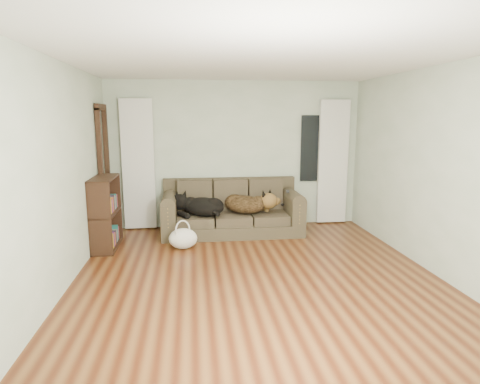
{
  "coord_description": "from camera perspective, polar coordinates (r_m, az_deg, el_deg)",
  "views": [
    {
      "loc": [
        -0.78,
        -4.66,
        1.96
      ],
      "look_at": [
        -0.02,
        1.6,
        0.78
      ],
      "focal_mm": 30.0,
      "sensor_mm": 36.0,
      "label": 1
    }
  ],
  "objects": [
    {
      "name": "door_casing",
      "position": [
        6.92,
        -18.7,
        2.45
      ],
      "size": [
        0.07,
        0.6,
        2.1
      ],
      "primitive_type": "cube",
      "color": "black",
      "rests_on": "ground"
    },
    {
      "name": "bookshelf",
      "position": [
        6.4,
        -18.56,
        -3.19
      ],
      "size": [
        0.36,
        0.88,
        1.09
      ],
      "primitive_type": "cube",
      "rotation": [
        0.0,
        0.0,
        0.04
      ],
      "color": "black",
      "rests_on": "floor"
    },
    {
      "name": "window_pane",
      "position": [
        7.49,
        10.49,
        6.1
      ],
      "size": [
        0.5,
        0.03,
        1.2
      ],
      "primitive_type": "cube",
      "color": "black",
      "rests_on": "wall_back"
    },
    {
      "name": "wall_right",
      "position": [
        5.6,
        25.95,
        2.73
      ],
      "size": [
        0.04,
        5.0,
        2.6
      ],
      "primitive_type": "cube",
      "color": "beige",
      "rests_on": "ground"
    },
    {
      "name": "ceiling",
      "position": [
        4.77,
        2.71,
        18.26
      ],
      "size": [
        5.0,
        5.0,
        0.0
      ],
      "primitive_type": "plane",
      "color": "white",
      "rests_on": "ground"
    },
    {
      "name": "tv_remote",
      "position": [
        6.83,
        6.81,
        0.12
      ],
      "size": [
        0.08,
        0.17,
        0.02
      ],
      "primitive_type": "cube",
      "rotation": [
        0.0,
        0.0,
        -0.22
      ],
      "color": "black",
      "rests_on": "sofa"
    },
    {
      "name": "wall_back",
      "position": [
        7.23,
        -0.69,
        5.32
      ],
      "size": [
        4.5,
        0.04,
        2.6
      ],
      "primitive_type": "cube",
      "color": "beige",
      "rests_on": "ground"
    },
    {
      "name": "tote_bag",
      "position": [
        6.16,
        -8.1,
        -6.54
      ],
      "size": [
        0.53,
        0.48,
        0.31
      ],
      "primitive_type": "ellipsoid",
      "rotation": [
        0.0,
        0.0,
        0.43
      ],
      "color": "white",
      "rests_on": "floor"
    },
    {
      "name": "curtain_right",
      "position": [
        7.58,
        13.07,
        4.15
      ],
      "size": [
        0.55,
        0.08,
        2.25
      ],
      "primitive_type": "cube",
      "color": "silver",
      "rests_on": "ground"
    },
    {
      "name": "curtain_left",
      "position": [
        7.19,
        -14.25,
        3.76
      ],
      "size": [
        0.55,
        0.08,
        2.25
      ],
      "primitive_type": "cube",
      "color": "silver",
      "rests_on": "ground"
    },
    {
      "name": "dog_black_lab",
      "position": [
        6.71,
        -5.6,
        -2.24
      ],
      "size": [
        0.89,
        0.84,
        0.31
      ],
      "primitive_type": "ellipsoid",
      "rotation": [
        0.0,
        0.0,
        -0.61
      ],
      "color": "black",
      "rests_on": "sofa"
    },
    {
      "name": "sofa",
      "position": [
        6.84,
        -1.13,
        -2.2
      ],
      "size": [
        2.35,
        1.01,
        0.96
      ],
      "primitive_type": "cube",
      "color": "#382E1B",
      "rests_on": "floor"
    },
    {
      "name": "wall_left",
      "position": [
        4.93,
        -24.19,
        1.94
      ],
      "size": [
        0.04,
        5.0,
        2.6
      ],
      "primitive_type": "cube",
      "color": "beige",
      "rests_on": "ground"
    },
    {
      "name": "floor",
      "position": [
        5.12,
        2.45,
        -11.97
      ],
      "size": [
        5.0,
        5.0,
        0.0
      ],
      "primitive_type": "plane",
      "color": "#441C0C",
      "rests_on": "ground"
    },
    {
      "name": "dog_shepherd",
      "position": [
        6.84,
        1.05,
        -1.85
      ],
      "size": [
        0.93,
        0.88,
        0.33
      ],
      "primitive_type": "ellipsoid",
      "rotation": [
        0.0,
        0.0,
        2.51
      ],
      "color": "black",
      "rests_on": "sofa"
    }
  ]
}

